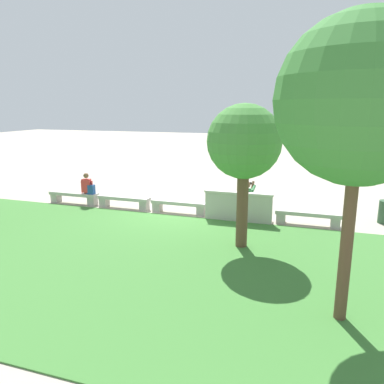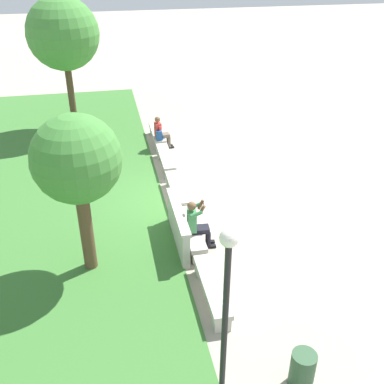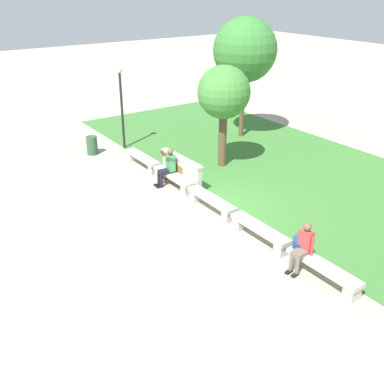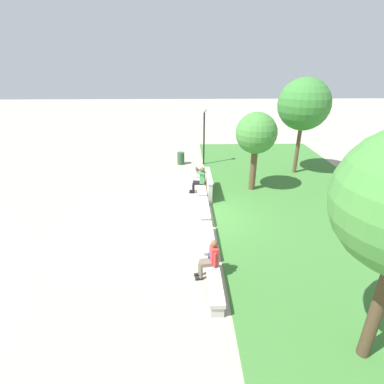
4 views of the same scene
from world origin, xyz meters
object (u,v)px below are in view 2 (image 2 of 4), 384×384
(person_distant, at_px, (161,132))
(tree_behind_wall, at_px, (77,161))
(bench_near, at_px, (191,231))
(bench_far, at_px, (166,159))
(tree_right_background, at_px, (63,34))
(lamp_post, at_px, (226,294))
(trash_bin, at_px, (302,370))
(bench_end, at_px, (157,135))
(bench_main, at_px, (212,289))
(backpack, at_px, (159,135))
(bench_mid, at_px, (177,190))
(person_photographer, at_px, (196,222))

(person_distant, height_order, tree_behind_wall, tree_behind_wall)
(bench_near, bearing_deg, bench_far, 0.00)
(bench_near, relative_size, tree_right_background, 0.40)
(bench_near, xyz_separation_m, lamp_post, (-4.50, 0.38, 1.98))
(trash_bin, bearing_deg, tree_right_background, 17.30)
(tree_right_background, bearing_deg, bench_end, -123.74)
(bench_main, bearing_deg, trash_bin, -156.91)
(backpack, bearing_deg, bench_mid, -179.69)
(bench_mid, relative_size, bench_end, 1.00)
(person_photographer, height_order, trash_bin, person_photographer)
(bench_mid, bearing_deg, bench_main, 180.00)
(tree_right_background, bearing_deg, trash_bin, -162.70)
(bench_far, xyz_separation_m, backpack, (1.39, 0.02, 0.32))
(bench_near, bearing_deg, backpack, 0.19)
(person_distant, bearing_deg, person_photographer, -179.89)
(bench_mid, height_order, backpack, backpack)
(bench_main, xyz_separation_m, person_distant, (8.18, -0.07, 0.37))
(bench_far, distance_m, bench_end, 2.20)
(person_photographer, bearing_deg, bench_mid, 1.82)
(bench_end, xyz_separation_m, backpack, (-0.81, 0.02, 0.32))
(tree_right_background, bearing_deg, bench_near, -160.27)
(person_distant, relative_size, tree_right_background, 0.25)
(bench_mid, bearing_deg, person_photographer, -178.18)
(lamp_post, bearing_deg, bench_end, -1.98)
(bench_end, height_order, lamp_post, lamp_post)
(bench_far, distance_m, person_distant, 1.62)
(person_photographer, xyz_separation_m, person_distant, (6.21, 0.01, -0.06))
(tree_right_background, height_order, lamp_post, tree_right_background)
(bench_mid, relative_size, backpack, 4.76)
(bench_near, height_order, bench_far, same)
(bench_end, distance_m, tree_behind_wall, 7.99)
(trash_bin, bearing_deg, bench_end, 5.21)
(trash_bin, bearing_deg, person_photographer, 12.22)
(person_photographer, distance_m, person_distant, 6.21)
(bench_main, height_order, backpack, backpack)
(bench_far, relative_size, trash_bin, 2.72)
(bench_mid, height_order, tree_right_background, tree_right_background)
(bench_far, xyz_separation_m, lamp_post, (-8.90, 0.38, 1.98))
(tree_behind_wall, xyz_separation_m, tree_right_background, (9.22, 0.55, 0.92))
(bench_main, height_order, lamp_post, lamp_post)
(bench_far, distance_m, trash_bin, 9.06)
(bench_mid, distance_m, person_photographer, 2.48)
(bench_main, height_order, bench_far, same)
(backpack, bearing_deg, tree_behind_wall, 158.12)
(bench_mid, xyz_separation_m, tree_right_background, (6.48, 3.11, 3.43))
(backpack, distance_m, tree_behind_wall, 7.16)
(trash_bin, bearing_deg, tree_behind_wall, 41.43)
(backpack, bearing_deg, bench_far, -179.21)
(bench_main, relative_size, person_photographer, 1.54)
(bench_far, bearing_deg, lamp_post, 177.53)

